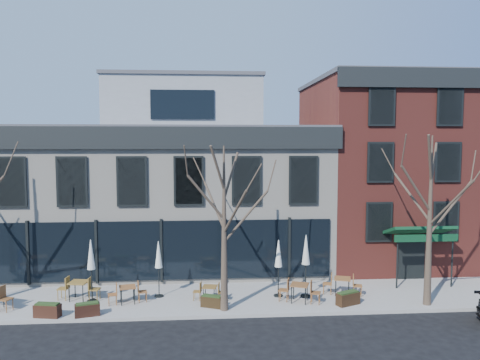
{
  "coord_description": "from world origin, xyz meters",
  "views": [
    {
      "loc": [
        2.19,
        -23.43,
        7.35
      ],
      "look_at": [
        4.12,
        2.0,
        5.26
      ],
      "focal_mm": 35.0,
      "sensor_mm": 36.0,
      "label": 1
    }
  ],
  "objects": [
    {
      "name": "ground",
      "position": [
        0.0,
        0.0,
        0.0
      ],
      "size": [
        120.0,
        120.0,
        0.0
      ],
      "primitive_type": "plane",
      "color": "black",
      "rests_on": "ground"
    },
    {
      "name": "sidewalk_front",
      "position": [
        3.25,
        -2.15,
        0.07
      ],
      "size": [
        33.5,
        4.7,
        0.15
      ],
      "primitive_type": "cube",
      "color": "gray",
      "rests_on": "ground"
    },
    {
      "name": "corner_building",
      "position": [
        0.07,
        5.07,
        4.72
      ],
      "size": [
        18.39,
        10.39,
        11.1
      ],
      "color": "beige",
      "rests_on": "ground"
    },
    {
      "name": "red_brick_building",
      "position": [
        13.0,
        4.98,
        5.64
      ],
      "size": [
        8.2,
        11.78,
        11.18
      ],
      "color": "maroon",
      "rests_on": "ground"
    },
    {
      "name": "tree_mid",
      "position": [
        3.01,
        -3.9,
        3.79
      ],
      "size": [
        3.5,
        3.55,
        7.04
      ],
      "color": "#382B21",
      "rests_on": "sidewalk_front"
    },
    {
      "name": "tree_right",
      "position": [
        12.01,
        -3.9,
        4.02
      ],
      "size": [
        3.72,
        3.77,
        7.48
      ],
      "color": "#382B21",
      "rests_on": "sidewalk_front"
    },
    {
      "name": "cafe_set_1",
      "position": [
        -3.57,
        -2.09,
        0.68
      ],
      "size": [
        2.01,
        0.89,
        1.04
      ],
      "color": "brown",
      "rests_on": "sidewalk_front"
    },
    {
      "name": "cafe_set_2",
      "position": [
        -1.28,
        -2.71,
        0.63
      ],
      "size": [
        1.8,
        0.84,
        0.92
      ],
      "color": "brown",
      "rests_on": "sidewalk_front"
    },
    {
      "name": "cafe_set_3",
      "position": [
        2.39,
        -2.66,
        0.57
      ],
      "size": [
        1.59,
        0.73,
        0.82
      ],
      "color": "brown",
      "rests_on": "sidewalk_front"
    },
    {
      "name": "cafe_set_4",
      "position": [
        6.41,
        -3.17,
        0.67
      ],
      "size": [
        1.97,
        1.1,
        1.01
      ],
      "color": "brown",
      "rests_on": "sidewalk_front"
    },
    {
      "name": "cafe_set_5",
      "position": [
        8.64,
        -2.31,
        0.65
      ],
      "size": [
        1.91,
        0.99,
        0.98
      ],
      "color": "brown",
      "rests_on": "sidewalk_front"
    },
    {
      "name": "umbrella_1",
      "position": [
        -2.91,
        -2.39,
        2.15
      ],
      "size": [
        0.45,
        0.45,
        2.83
      ],
      "color": "black",
      "rests_on": "sidewalk_front"
    },
    {
      "name": "umbrella_2",
      "position": [
        0.04,
        -1.93,
        2.0
      ],
      "size": [
        0.42,
        0.42,
        2.62
      ],
      "color": "black",
      "rests_on": "sidewalk_front"
    },
    {
      "name": "umbrella_3",
      "position": [
        5.59,
        -2.29,
        2.03
      ],
      "size": [
        0.43,
        0.43,
        2.67
      ],
      "color": "black",
      "rests_on": "sidewalk_front"
    },
    {
      "name": "umbrella_4",
      "position": [
        6.84,
        -2.47,
        2.22
      ],
      "size": [
        0.47,
        0.47,
        2.93
      ],
      "color": "black",
      "rests_on": "sidewalk_front"
    },
    {
      "name": "planter_0",
      "position": [
        -4.3,
        -4.15,
        0.44
      ],
      "size": [
        1.11,
        0.61,
        0.59
      ],
      "color": "#321910",
      "rests_on": "sidewalk_front"
    },
    {
      "name": "planter_1",
      "position": [
        -2.69,
        -4.16,
        0.43
      ],
      "size": [
        1.07,
        0.65,
        0.56
      ],
      "color": "black",
      "rests_on": "sidewalk_front"
    },
    {
      "name": "planter_2",
      "position": [
        2.47,
        -3.5,
        0.41
      ],
      "size": [
        1.01,
        0.71,
        0.53
      ],
      "color": "black",
      "rests_on": "sidewalk_front"
    },
    {
      "name": "planter_3",
      "position": [
        8.49,
        -3.66,
        0.45
      ],
      "size": [
        1.15,
        0.83,
        0.6
      ],
      "color": "black",
      "rests_on": "sidewalk_front"
    }
  ]
}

